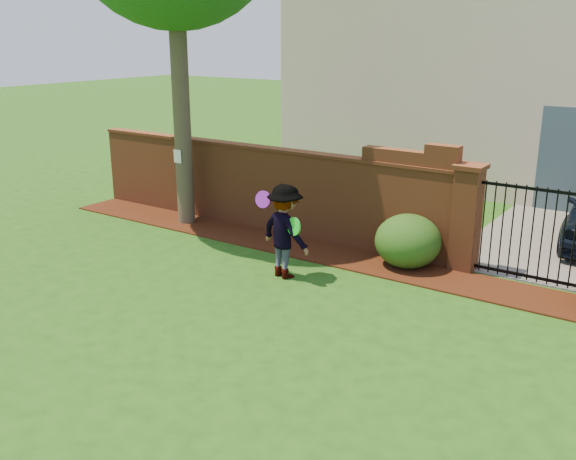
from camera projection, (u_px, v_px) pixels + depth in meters
The scene contains 11 objects.
ground at pixel (209, 316), 9.49m from camera, with size 80.00×80.00×0.01m, color #204E13.
mulch_bed at pixel (285, 244), 12.63m from camera, with size 11.10×1.08×0.03m, color black.
brick_wall at pixel (261, 186), 13.45m from camera, with size 8.70×0.31×2.16m.
pillar_left at pixel (467, 217), 11.06m from camera, with size 0.50×0.50×1.88m.
iron_gate at pixel (532, 234), 10.50m from camera, with size 1.78×0.03×1.60m.
house at pixel (525, 64), 17.47m from camera, with size 12.40×6.40×6.30m.
paper_notice at pixel (177, 156), 13.52m from camera, with size 0.20×0.01×0.28m, color white.
shrub_left at pixel (408, 241), 11.34m from camera, with size 1.17×1.17×0.96m, color #184715.
man at pixel (283, 232), 10.78m from camera, with size 1.04×0.60×1.61m, color gray.
frisbee_purple at pixel (263, 199), 10.78m from camera, with size 0.29×0.29×0.03m, color purple.
frisbee_green at pixel (294, 226), 10.46m from camera, with size 0.30×0.30×0.03m, color #1BD128.
Camera 1 is at (5.88, -6.51, 4.01)m, focal length 40.20 mm.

